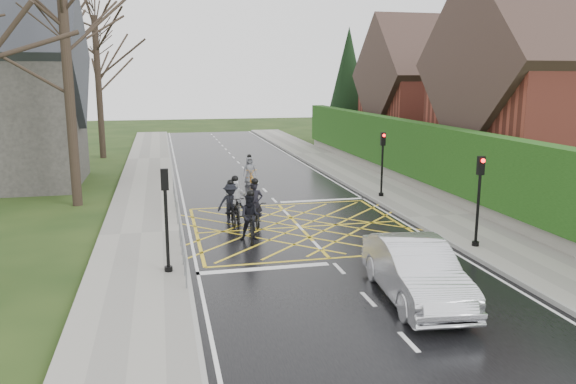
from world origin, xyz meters
name	(u,v)px	position (x,y,z in m)	size (l,w,h in m)	color
ground	(300,227)	(0.00, 0.00, 0.00)	(120.00, 120.00, 0.00)	black
road	(300,227)	(0.00, 0.00, 0.01)	(9.00, 80.00, 0.01)	black
sidewalk_right	(440,217)	(6.00, 0.00, 0.07)	(3.00, 80.00, 0.15)	gray
sidewalk_left	(142,235)	(-6.00, 0.00, 0.07)	(3.00, 80.00, 0.15)	gray
stone_wall	(416,183)	(7.75, 6.00, 0.35)	(0.50, 38.00, 0.70)	slate
hedge	(417,150)	(7.75, 6.00, 2.10)	(0.90, 38.00, 2.80)	#193D10
house_near	(567,98)	(14.75, 4.00, 4.73)	(11.80, 9.80, 11.30)	brown
house_far	(434,97)	(14.75, 18.00, 4.36)	(9.80, 8.80, 10.30)	brown
conifer	(348,87)	(10.75, 26.00, 4.99)	(4.60, 4.60, 10.00)	black
tree_near	(64,26)	(-9.00, 6.00, 7.91)	(9.24, 9.24, 11.44)	black
tree_mid	(67,25)	(-10.00, 14.00, 8.63)	(10.08, 10.08, 12.48)	black
tree_far	(97,57)	(-9.30, 22.00, 7.19)	(8.40, 8.40, 10.40)	black
railing_south	(182,240)	(-4.65, -3.50, 0.78)	(0.05, 5.04, 1.03)	slate
railing_north	(175,193)	(-4.65, 4.00, 0.79)	(0.05, 6.04, 1.03)	slate
traffic_light_ne	(382,165)	(5.10, 4.20, 1.66)	(0.24, 0.31, 3.21)	black
traffic_light_se	(478,202)	(5.10, -4.20, 1.66)	(0.24, 0.31, 3.21)	black
traffic_light_sw	(166,221)	(-5.10, -4.50, 1.66)	(0.24, 0.31, 3.21)	black
cyclist_rear	(255,210)	(-1.63, 0.71, 0.61)	(0.73, 1.96, 1.89)	black
cyclist_back	(251,221)	(-2.13, -1.35, 0.70)	(0.91, 1.90, 1.84)	black
cyclist_mid	(231,208)	(-2.54, 1.16, 0.65)	(1.09, 1.87, 1.79)	black
cyclist_front	(236,205)	(-2.34, 1.27, 0.71)	(1.04, 1.92, 1.92)	black
cyclist_lead	(250,174)	(-0.49, 9.33, 0.58)	(0.77, 1.74, 1.66)	orange
car	(416,271)	(1.21, -7.72, 0.79)	(1.66, 4.77, 1.57)	silver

